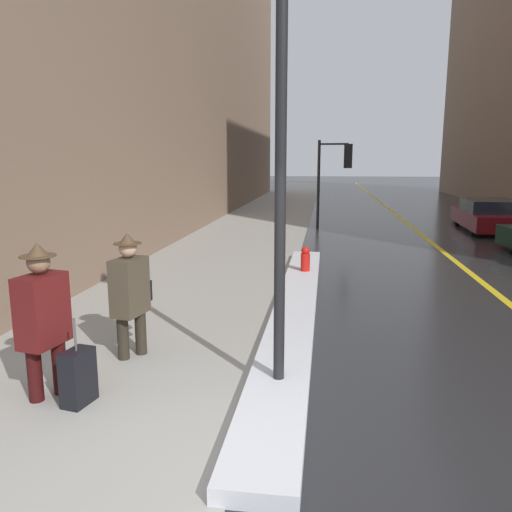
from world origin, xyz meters
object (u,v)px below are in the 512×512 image
pedestrian_nearside (43,315)px  lamp_post (281,121)px  fire_hydrant (305,263)px  traffic_light_near (338,165)px  pedestrian_with_shoulder_bag (130,291)px  parked_car_maroon (490,215)px  rolling_suitcase (78,378)px

pedestrian_nearside → lamp_post: bearing=112.3°
fire_hydrant → pedestrian_nearside: bearing=-112.6°
traffic_light_near → fire_hydrant: 9.10m
traffic_light_near → pedestrian_nearside: (-3.32, -14.86, -1.44)m
pedestrian_nearside → pedestrian_with_shoulder_bag: pedestrian_nearside is taller
fire_hydrant → lamp_post: bearing=-90.6°
pedestrian_nearside → parked_car_maroon: 17.11m
lamp_post → pedestrian_with_shoulder_bag: (-1.99, 0.74, -2.03)m
lamp_post → pedestrian_with_shoulder_bag: size_ratio=2.97×
fire_hydrant → parked_car_maroon: bearing=53.4°
pedestrian_nearside → rolling_suitcase: bearing=87.1°
rolling_suitcase → fire_hydrant: 6.48m
parked_car_maroon → fire_hydrant: 10.70m
parked_car_maroon → fire_hydrant: bearing=146.3°
traffic_light_near → rolling_suitcase: (-2.92, -14.96, -2.07)m
pedestrian_with_shoulder_bag → lamp_post: bearing=80.6°
pedestrian_with_shoulder_bag → rolling_suitcase: bearing=8.1°
traffic_light_near → rolling_suitcase: bearing=-94.2°
traffic_light_near → parked_car_maroon: bearing=4.3°
pedestrian_with_shoulder_bag → parked_car_maroon: bearing=158.7°
traffic_light_near → rolling_suitcase: size_ratio=3.48×
lamp_post → pedestrian_nearside: (-2.46, -0.49, -1.99)m
parked_car_maroon → rolling_suitcase: (-8.49, -14.71, -0.25)m
pedestrian_with_shoulder_bag → parked_car_maroon: pedestrian_with_shoulder_bag is taller
pedestrian_nearside → rolling_suitcase: (0.40, -0.10, -0.63)m
lamp_post → fire_hydrant: bearing=89.4°
lamp_post → parked_car_maroon: size_ratio=1.06×
traffic_light_near → parked_car_maroon: size_ratio=0.72×
pedestrian_nearside → parked_car_maroon: size_ratio=0.37×
rolling_suitcase → pedestrian_with_shoulder_bag: bearing=-171.9°
parked_car_maroon → traffic_light_near: bearing=90.3°
lamp_post → pedestrian_with_shoulder_bag: lamp_post is taller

